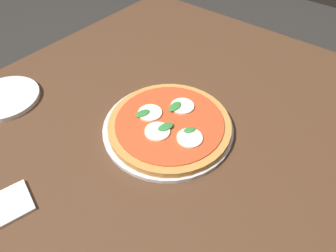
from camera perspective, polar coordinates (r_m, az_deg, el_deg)
name	(u,v)px	position (r m, az deg, el deg)	size (l,w,h in m)	color
ground_plane	(153,236)	(1.43, -2.90, -20.84)	(6.00, 6.00, 0.00)	#2D2B28
dining_table	(145,146)	(0.87, -4.47, -4.01)	(1.47, 1.15, 0.73)	#4C301E
serving_tray	(168,127)	(0.80, 0.00, -0.20)	(0.36, 0.36, 0.01)	silver
pizza	(170,124)	(0.78, 0.30, 0.39)	(0.33, 0.33, 0.03)	#C6843F
plate_white	(5,98)	(1.02, -29.56, 4.83)	(0.21, 0.21, 0.01)	white
napkin	(0,209)	(0.75, -30.29, -14.03)	(0.13, 0.09, 0.01)	white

